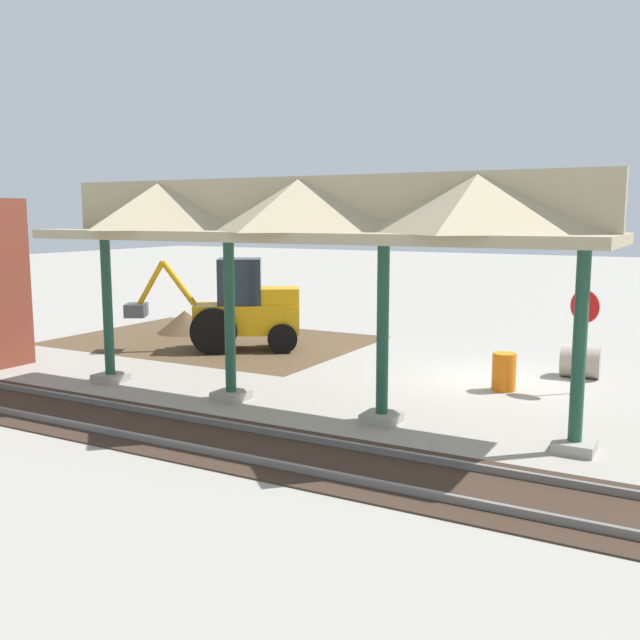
% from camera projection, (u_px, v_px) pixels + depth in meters
% --- Properties ---
extents(ground_plane, '(120.00, 120.00, 0.00)m').
position_uv_depth(ground_plane, '(491.00, 380.00, 17.98)').
color(ground_plane, '#9E998E').
extents(dirt_work_zone, '(9.77, 7.00, 0.01)m').
position_uv_depth(dirt_work_zone, '(214.00, 340.00, 23.66)').
color(dirt_work_zone, brown).
rests_on(dirt_work_zone, ground).
extents(platform_canopy, '(12.27, 3.20, 4.90)m').
position_uv_depth(platform_canopy, '(301.00, 213.00, 14.54)').
color(platform_canopy, '#9E998E').
rests_on(platform_canopy, ground).
extents(rail_tracks, '(60.00, 2.58, 0.15)m').
position_uv_depth(rail_tracks, '(368.00, 468.00, 11.62)').
color(rail_tracks, slate).
rests_on(rail_tracks, ground).
extents(stop_sign, '(0.69, 0.37, 2.43)m').
position_uv_depth(stop_sign, '(584.00, 319.00, 16.40)').
color(stop_sign, gray).
rests_on(stop_sign, ground).
extents(backhoe, '(5.06, 3.75, 2.82)m').
position_uv_depth(backhoe, '(242.00, 309.00, 21.88)').
color(backhoe, orange).
rests_on(backhoe, ground).
extents(dirt_mound, '(3.94, 3.94, 1.59)m').
position_uv_depth(dirt_mound, '(185.00, 333.00, 25.24)').
color(dirt_mound, brown).
rests_on(dirt_mound, ground).
extents(concrete_pipe, '(1.00, 0.89, 0.82)m').
position_uv_depth(concrete_pipe, '(580.00, 362.00, 18.22)').
color(concrete_pipe, '#9E9384').
rests_on(concrete_pipe, ground).
extents(traffic_barrel, '(0.56, 0.56, 0.90)m').
position_uv_depth(traffic_barrel, '(504.00, 372.00, 16.85)').
color(traffic_barrel, orange).
rests_on(traffic_barrel, ground).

